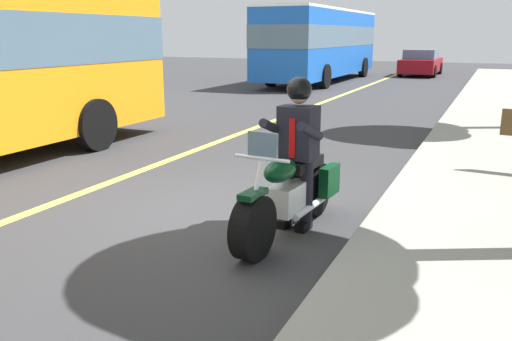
{
  "coord_description": "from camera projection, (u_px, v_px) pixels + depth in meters",
  "views": [
    {
      "loc": [
        5.47,
        3.22,
        2.19
      ],
      "look_at": [
        0.42,
        0.92,
        0.75
      ],
      "focal_mm": 37.01,
      "sensor_mm": 36.0,
      "label": 1
    }
  ],
  "objects": [
    {
      "name": "lane_center_stripe",
      "position": [
        81.0,
        193.0,
        7.46
      ],
      "size": [
        60.0,
        0.16,
        0.01
      ],
      "primitive_type": "cube",
      "color": "#E5DB4C",
      "rests_on": "ground_plane"
    },
    {
      "name": "car_silver",
      "position": [
        421.0,
        63.0,
        28.72
      ],
      "size": [
        4.6,
        1.92,
        1.4
      ],
      "color": "maroon",
      "rests_on": "ground_plane"
    },
    {
      "name": "bus_near",
      "position": [
        321.0,
        41.0,
        24.76
      ],
      "size": [
        11.05,
        2.7,
        3.3
      ],
      "color": "blue",
      "rests_on": "ground_plane"
    },
    {
      "name": "motorcycle_main",
      "position": [
        290.0,
        194.0,
        5.9
      ],
      "size": [
        2.22,
        0.69,
        1.26
      ],
      "color": "black",
      "rests_on": "ground_plane"
    },
    {
      "name": "rider_main",
      "position": [
        298.0,
        140.0,
        5.92
      ],
      "size": [
        0.65,
        0.58,
        1.74
      ],
      "color": "black",
      "rests_on": "ground_plane"
    },
    {
      "name": "ground_plane",
      "position": [
        204.0,
        213.0,
        6.66
      ],
      "size": [
        80.0,
        80.0,
        0.0
      ],
      "primitive_type": "plane",
      "color": "#333335"
    }
  ]
}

